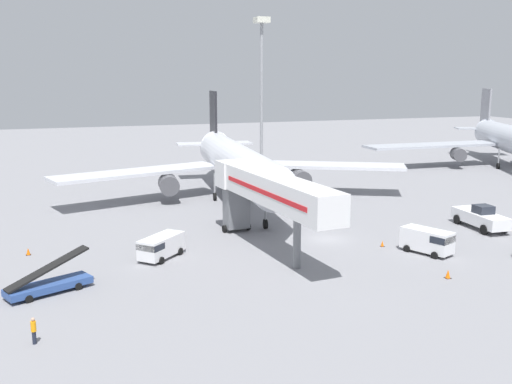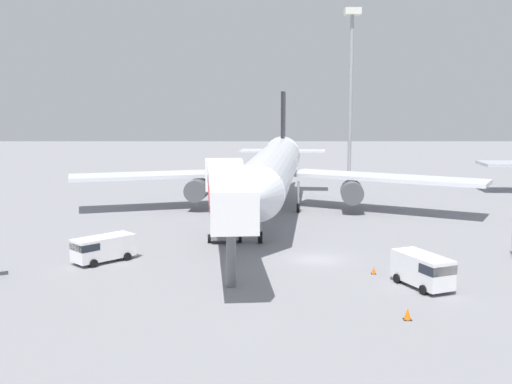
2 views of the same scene
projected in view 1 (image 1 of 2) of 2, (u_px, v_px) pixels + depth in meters
name	position (u px, v px, depth m)	size (l,w,h in m)	color
ground_plane	(327.00, 239.00, 61.70)	(300.00, 300.00, 0.00)	gray
airplane_at_gate	(236.00, 163.00, 79.81)	(49.40, 47.61, 14.38)	silver
jet_bridge	(266.00, 190.00, 56.93)	(5.06, 22.12, 7.73)	silver
pushback_tug	(481.00, 218.00, 65.71)	(3.23, 7.61, 2.73)	white
belt_loader_truck	(49.00, 284.00, 46.22)	(6.88, 4.43, 3.18)	#2D4C8E
service_van_outer_right	(428.00, 240.00, 56.43)	(3.76, 5.26, 2.35)	white
service_van_outer_left	(161.00, 246.00, 54.93)	(5.02, 4.99, 2.11)	white
ground_crew_worker_foreground	(34.00, 330.00, 37.39)	(0.46, 0.46, 1.78)	#1E2333
safety_cone_alpha	(382.00, 244.00, 58.96)	(0.39, 0.39, 0.59)	black
safety_cone_bravo	(448.00, 274.00, 49.69)	(0.50, 0.50, 0.76)	black
safety_cone_charlie	(28.00, 252.00, 56.14)	(0.45, 0.45, 0.69)	black
apron_light_mast	(262.00, 66.00, 103.56)	(2.40, 2.40, 26.79)	#93969B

